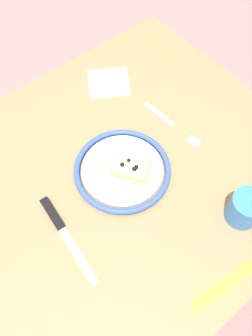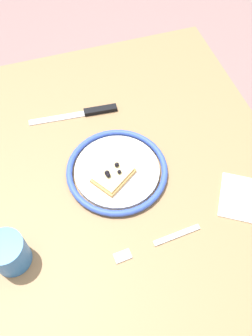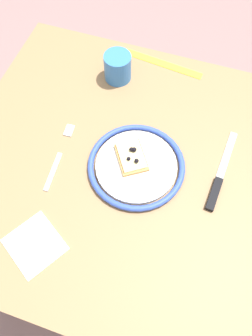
{
  "view_description": "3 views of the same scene",
  "coord_description": "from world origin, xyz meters",
  "px_view_note": "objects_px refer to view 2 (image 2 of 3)",
  "views": [
    {
      "loc": [
        0.27,
        0.35,
        1.52
      ],
      "look_at": [
        -0.0,
        0.01,
        0.77
      ],
      "focal_mm": 37.72,
      "sensor_mm": 36.0,
      "label": 1
    },
    {
      "loc": [
        -0.44,
        0.12,
        1.47
      ],
      "look_at": [
        -0.01,
        -0.02,
        0.76
      ],
      "focal_mm": 37.95,
      "sensor_mm": 36.0,
      "label": 2
    },
    {
      "loc": [
        0.1,
        -0.38,
        1.49
      ],
      "look_at": [
        -0.02,
        -0.02,
        0.75
      ],
      "focal_mm": 35.46,
      "sensor_mm": 36.0,
      "label": 3
    }
  ],
  "objects_px": {
    "fork": "(157,243)",
    "dining_table": "(118,190)",
    "napkin": "(244,199)",
    "pizza_slice_near": "(113,175)",
    "knife": "(89,112)",
    "plate": "(115,170)",
    "cup": "(9,253)"
  },
  "relations": [
    {
      "from": "fork",
      "to": "dining_table",
      "type": "bearing_deg",
      "value": 8.75
    },
    {
      "from": "napkin",
      "to": "fork",
      "type": "bearing_deg",
      "value": 99.93
    },
    {
      "from": "pizza_slice_near",
      "to": "napkin",
      "type": "relative_size",
      "value": 0.98
    },
    {
      "from": "knife",
      "to": "napkin",
      "type": "xyz_separation_m",
      "value": [
        -0.37,
        -0.28,
        -0.0
      ]
    },
    {
      "from": "plate",
      "to": "fork",
      "type": "xyz_separation_m",
      "value": [
        -0.2,
        -0.04,
        -0.01
      ]
    },
    {
      "from": "pizza_slice_near",
      "to": "knife",
      "type": "relative_size",
      "value": 0.48
    },
    {
      "from": "plate",
      "to": "knife",
      "type": "xyz_separation_m",
      "value": [
        0.2,
        0.01,
        -0.0
      ]
    },
    {
      "from": "dining_table",
      "to": "pizza_slice_near",
      "type": "bearing_deg",
      "value": 141.25
    },
    {
      "from": "napkin",
      "to": "plate",
      "type": "bearing_deg",
      "value": 58.69
    },
    {
      "from": "pizza_slice_near",
      "to": "cup",
      "type": "relative_size",
      "value": 1.42
    },
    {
      "from": "pizza_slice_near",
      "to": "fork",
      "type": "height_order",
      "value": "pizza_slice_near"
    },
    {
      "from": "dining_table",
      "to": "cup",
      "type": "distance_m",
      "value": 0.33
    },
    {
      "from": "dining_table",
      "to": "knife",
      "type": "relative_size",
      "value": 3.89
    },
    {
      "from": "fork",
      "to": "cup",
      "type": "bearing_deg",
      "value": 79.23
    },
    {
      "from": "plate",
      "to": "pizza_slice_near",
      "type": "bearing_deg",
      "value": 156.21
    },
    {
      "from": "pizza_slice_near",
      "to": "plate",
      "type": "bearing_deg",
      "value": -23.79
    },
    {
      "from": "plate",
      "to": "fork",
      "type": "bearing_deg",
      "value": -170.05
    },
    {
      "from": "fork",
      "to": "napkin",
      "type": "xyz_separation_m",
      "value": [
        0.04,
        -0.23,
        0.0
      ]
    },
    {
      "from": "knife",
      "to": "napkin",
      "type": "distance_m",
      "value": 0.46
    },
    {
      "from": "plate",
      "to": "napkin",
      "type": "xyz_separation_m",
      "value": [
        -0.16,
        -0.27,
        -0.01
      ]
    },
    {
      "from": "fork",
      "to": "pizza_slice_near",
      "type": "bearing_deg",
      "value": 13.81
    },
    {
      "from": "dining_table",
      "to": "fork",
      "type": "bearing_deg",
      "value": -171.25
    },
    {
      "from": "dining_table",
      "to": "pizza_slice_near",
      "type": "height_order",
      "value": "pizza_slice_near"
    },
    {
      "from": "plate",
      "to": "napkin",
      "type": "bearing_deg",
      "value": -121.31
    },
    {
      "from": "knife",
      "to": "pizza_slice_near",
      "type": "bearing_deg",
      "value": -178.62
    },
    {
      "from": "cup",
      "to": "napkin",
      "type": "xyz_separation_m",
      "value": [
        -0.02,
        -0.53,
        -0.04
      ]
    },
    {
      "from": "dining_table",
      "to": "fork",
      "type": "distance_m",
      "value": 0.22
    },
    {
      "from": "cup",
      "to": "napkin",
      "type": "relative_size",
      "value": 0.69
    },
    {
      "from": "cup",
      "to": "plate",
      "type": "bearing_deg",
      "value": -61.31
    },
    {
      "from": "dining_table",
      "to": "plate",
      "type": "distance_m",
      "value": 0.1
    },
    {
      "from": "knife",
      "to": "fork",
      "type": "height_order",
      "value": "knife"
    },
    {
      "from": "dining_table",
      "to": "napkin",
      "type": "distance_m",
      "value": 0.32
    }
  ]
}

